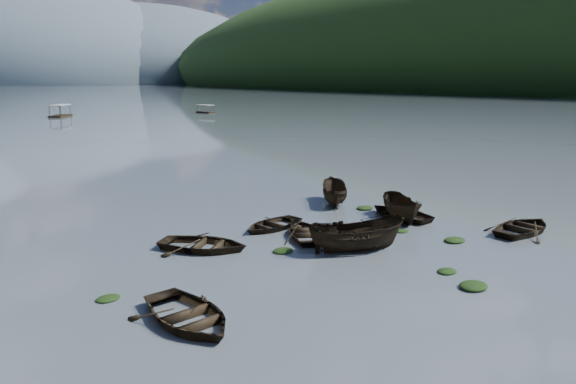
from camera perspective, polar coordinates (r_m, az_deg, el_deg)
ground_plane at (r=23.37m, az=17.82°, el=-10.02°), size 2400.00×2400.00×0.00m
right_hill_far at (r=531.37m, az=28.58°, el=10.13°), size 520.00×1200.00×190.00m
haze_mtn_c at (r=926.04m, az=-26.64°, el=10.72°), size 520.00×520.00×260.00m
haze_mtn_d at (r=973.00m, az=-15.97°, el=11.58°), size 520.00×520.00×220.00m
rowboat_0 at (r=19.67m, az=-11.04°, el=-14.05°), size 3.69×4.95×0.98m
rowboat_1 at (r=29.04m, az=2.04°, el=-4.95°), size 4.60×5.07×0.86m
rowboat_2 at (r=26.87m, az=7.57°, el=-6.52°), size 5.38×3.83×1.95m
rowboat_3 at (r=33.73m, az=12.33°, el=-2.74°), size 3.39×4.62×0.93m
rowboat_4 at (r=32.79m, az=24.69°, el=-4.07°), size 4.89×3.65×0.97m
rowboat_5 at (r=33.12m, az=12.48°, el=-3.03°), size 3.76×4.88×1.78m
rowboat_6 at (r=27.19m, az=-9.38°, el=-6.35°), size 5.62×5.77×0.98m
rowboat_7 at (r=30.55m, az=-1.78°, el=-4.06°), size 4.59×3.67×0.85m
rowboat_8 at (r=36.63m, az=5.13°, el=-1.28°), size 4.09×4.67×1.76m
weed_clump_1 at (r=24.94m, az=17.25°, el=-8.53°), size 0.97×0.78×0.21m
weed_clump_2 at (r=23.58m, az=19.89°, el=-9.97°), size 1.35×1.08×0.29m
weed_clump_3 at (r=30.62m, az=12.51°, el=-4.32°), size 0.85×0.72×0.19m
weed_clump_4 at (r=29.59m, az=18.03°, el=-5.24°), size 1.26×1.00×0.26m
weed_clump_5 at (r=22.34m, az=-19.36°, el=-11.21°), size 0.98×0.79×0.21m
weed_clump_6 at (r=26.54m, az=-0.57°, el=-6.65°), size 1.10×0.92×0.23m
weed_clump_7 at (r=35.38m, az=8.53°, el=-1.87°), size 1.22×0.98×0.27m
pontoon_centre at (r=129.98m, az=-23.94°, el=7.64°), size 6.29×7.28×2.64m
pontoon_right at (r=134.05m, az=-9.14°, el=8.67°), size 3.21×5.48×1.97m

